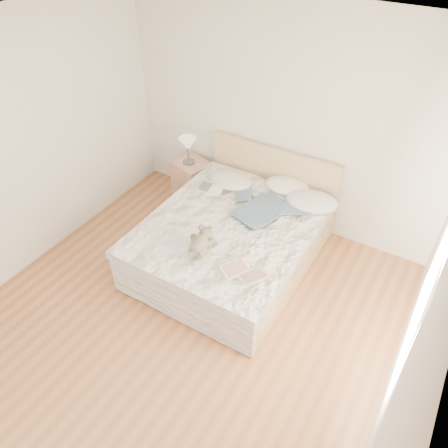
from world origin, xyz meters
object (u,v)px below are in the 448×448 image
Objects in this scene: photo_book at (211,189)px; childrens_book at (244,273)px; teddy_bear at (199,248)px; bed at (233,239)px; nightstand at (192,180)px; table_lamp at (188,145)px.

photo_book and childrens_book have the same top height.
bed is at bearing 72.81° from teddy_bear.
nightstand is at bearing 144.26° from bed.
table_lamp is at bearing 145.59° from bed.
nightstand is at bearing 167.67° from childrens_book.
bed is at bearing -34.41° from table_lamp.
childrens_book is at bearing -19.37° from teddy_bear.
table_lamp reaches higher than teddy_bear.
nightstand is 1.54× the size of table_lamp.
bed reaches higher than photo_book.
table_lamp is at bearing 113.67° from teddy_bear.
teddy_bear is (-0.54, 0.05, 0.02)m from childrens_book.
bed is at bearing -43.88° from photo_book.
childrens_book is at bearing -55.70° from photo_book.
bed is 3.83× the size of nightstand.
photo_book is 1.06m from teddy_bear.
photo_book is at bearing 165.34° from childrens_book.
nightstand is at bearing 112.61° from teddy_bear.
nightstand is at bearing 39.16° from table_lamp.
teddy_bear is (1.11, -1.41, -0.17)m from table_lamp.
nightstand is 1.75× the size of photo_book.
table_lamp is 1.13× the size of photo_book.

